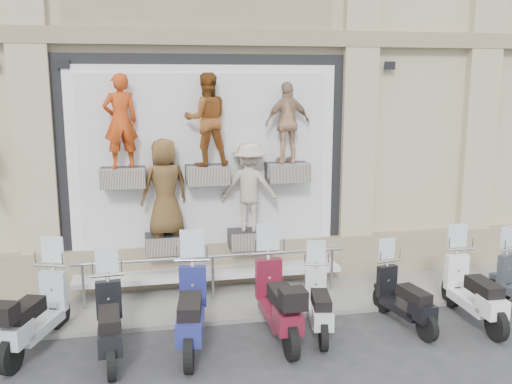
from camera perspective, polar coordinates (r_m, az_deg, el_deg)
The scene contains 12 objects.
ground at distance 9.02m, azimuth -2.62°, elevation -15.74°, with size 90.00×90.00×0.00m, color #2D2D30.
sidewalk at distance 10.90m, azimuth -4.37°, elevation -10.60°, with size 16.00×2.20×0.08m, color gray.
building at distance 15.12m, azimuth -7.19°, elevation 18.43°, with size 14.00×8.60×12.00m, color tan, non-canonical shape.
shop_vitrine at distance 10.90m, azimuth -4.78°, elevation 2.21°, with size 5.60×0.93×4.30m.
guard_rail at distance 10.66m, azimuth -4.33°, elevation -8.68°, with size 5.06×0.10×0.93m, color #9EA0A5, non-canonical shape.
scooter_c at distance 9.38m, azimuth -21.30°, elevation -10.02°, with size 0.58×2.00×1.62m, color #A9B0B7, non-canonical shape.
scooter_d at distance 8.84m, azimuth -14.50°, elevation -11.23°, with size 0.55×1.89×1.53m, color black, non-canonical shape.
scooter_e at distance 8.88m, azimuth -6.55°, elevation -10.23°, with size 0.61×2.10×1.70m, color navy, non-canonical shape.
scooter_f at distance 9.16m, azimuth 2.22°, elevation -9.45°, with size 0.61×2.11×1.71m, color #5A0F1F, non-canonical shape.
scooter_g at distance 9.43m, azimuth 6.35°, elevation -9.90°, with size 0.50×1.72×1.40m, color silver, non-canonical shape.
scooter_h at distance 9.93m, azimuth 14.66°, elevation -9.16°, with size 0.50×1.70×1.38m, color black, non-canonical shape.
scooter_i at distance 10.39m, azimuth 21.03°, elevation -8.07°, with size 0.56×1.94×1.57m, color white, non-canonical shape.
Camera 1 is at (-1.22, -7.95, 4.10)m, focal length 40.00 mm.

